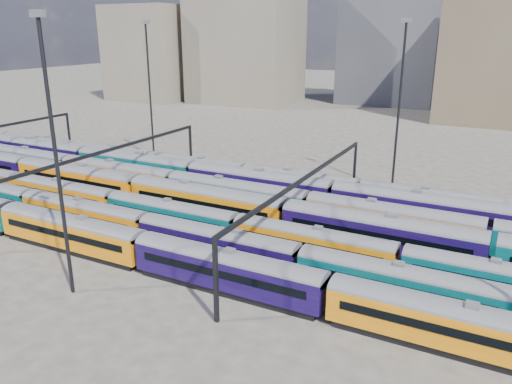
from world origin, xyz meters
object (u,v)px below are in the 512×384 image
at_px(rake_2, 237,225).
at_px(mast_2, 55,150).
at_px(rake_0, 142,246).
at_px(rake_1, 84,212).

distance_m(rake_2, mast_2, 22.25).
relative_size(rake_0, mast_2, 4.75).
relative_size(rake_0, rake_1, 1.27).
bearing_deg(rake_0, rake_2, 60.67).
height_order(rake_0, rake_1, rake_0).
xyz_separation_m(rake_0, rake_2, (5.62, 10.00, -0.21)).
xyz_separation_m(rake_0, rake_1, (-13.38, 5.00, -0.14)).
relative_size(rake_2, mast_2, 4.38).
bearing_deg(mast_2, rake_1, 131.14).
bearing_deg(rake_2, rake_0, -119.33).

